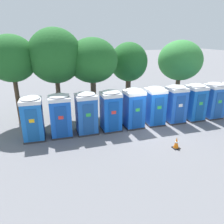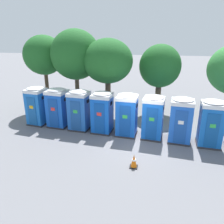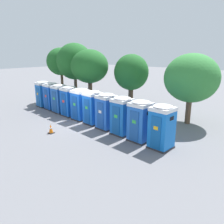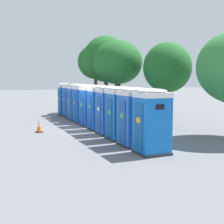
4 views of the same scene
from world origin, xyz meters
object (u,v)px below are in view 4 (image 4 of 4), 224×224
Objects in this scene: portapotty_1 at (72,100)px; portapotty_6 at (109,110)px; portapotty_8 at (134,117)px; street_tree_0 at (96,62)px; traffic_cone at (39,127)px; portapotty_0 at (66,99)px; portapotty_2 at (77,102)px; portapotty_7 at (120,113)px; street_tree_1 at (167,68)px; portapotty_4 at (91,105)px; street_tree_2 at (118,63)px; portapotty_5 at (100,107)px; portapotty_3 at (83,103)px; street_tree_3 at (106,59)px; portapotty_9 at (152,121)px.

portapotty_1 and portapotty_6 have the same top height.
street_tree_0 reaches higher than portapotty_8.
portapotty_0 is at bearing 150.37° from traffic_cone.
portapotty_2 is 3.97× the size of traffic_cone.
portapotty_6 is 1.52m from portapotty_7.
street_tree_1 reaches higher than portapotty_8.
street_tree_2 is at bearing 122.01° from portapotty_4.
traffic_cone is at bearing -101.92° from portapotty_5.
portapotty_1 and portapotty_5 have the same top height.
portapotty_3 is 4.34m from traffic_cone.
portapotty_6 is at bearing -32.83° from street_tree_2.
portapotty_3 is 5.07m from street_tree_3.
portapotty_2 is 1.00× the size of portapotty_8.
portapotty_3 is at bearing -84.60° from street_tree_2.
street_tree_2 reaches higher than portapotty_4.
portapotty_1 is at bearing -97.55° from street_tree_3.
portapotty_7 reaches higher than traffic_cone.
street_tree_1 reaches higher than portapotty_7.
portapotty_9 is at bearing -41.38° from street_tree_1.
portapotty_1 is 4.79m from street_tree_0.
portapotty_0 is at bearing 174.95° from portapotty_7.
portapotty_3 is at bearing 175.54° from portapotty_4.
portapotty_5 and portapotty_7 have the same top height.
portapotty_4 is 1.52m from portapotty_5.
portapotty_4 is 5.27m from street_tree_1.
portapotty_1 is 4.11m from street_tree_3.
portapotty_8 is 0.50× the size of street_tree_1.
street_tree_3 reaches higher than portapotty_1.
street_tree_0 is (-6.80, 3.43, 2.98)m from portapotty_4.
portapotty_3 and portapotty_7 have the same top height.
portapotty_4 is 7.61m from portapotty_9.
portapotty_6 is 10.91m from street_tree_0.
street_tree_0 is (-3.77, 3.17, 2.98)m from portapotty_2.
portapotty_0 is 1.00× the size of portapotty_2.
portapotty_4 is 0.46× the size of street_tree_2.
street_tree_0 is (-11.34, 3.85, 2.98)m from portapotty_7.
street_tree_0 reaches higher than street_tree_2.
street_tree_1 is (-4.32, 5.02, 2.26)m from portapotty_8.
portapotty_5 is at bearing -3.95° from portapotty_4.
portapotty_6 is 3.96m from traffic_cone.
portapotty_3 and portapotty_5 have the same top height.
street_tree_2 is (-0.26, 2.72, 2.71)m from portapotty_3.
portapotty_0 is at bearing 176.65° from portapotty_1.
portapotty_5 is 0.44× the size of street_tree_0.
street_tree_0 is at bearing 159.42° from portapotty_6.
portapotty_8 is at bearing -5.17° from portapotty_0.
portapotty_7 is (6.06, -0.54, -0.00)m from portapotty_3.
portapotty_0 is 1.00× the size of portapotty_8.
portapotty_8 is at bearing -49.28° from street_tree_1.
street_tree_1 is at bearing 26.66° from portapotty_0.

